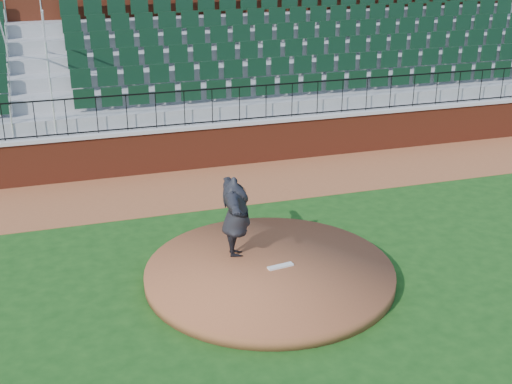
# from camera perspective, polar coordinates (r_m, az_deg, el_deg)

# --- Properties ---
(ground) EXTENTS (90.00, 90.00, 0.00)m
(ground) POSITION_cam_1_polar(r_m,az_deg,el_deg) (13.94, 1.85, -7.16)
(ground) COLOR #164012
(ground) RESTS_ON ground
(warning_track) EXTENTS (34.00, 3.20, 0.01)m
(warning_track) POSITION_cam_1_polar(r_m,az_deg,el_deg) (18.65, -3.57, 0.54)
(warning_track) COLOR brown
(warning_track) RESTS_ON ground
(field_wall) EXTENTS (34.00, 0.35, 1.20)m
(field_wall) POSITION_cam_1_polar(r_m,az_deg,el_deg) (19.92, -4.73, 3.72)
(field_wall) COLOR maroon
(field_wall) RESTS_ON ground
(wall_cap) EXTENTS (34.00, 0.45, 0.10)m
(wall_cap) POSITION_cam_1_polar(r_m,az_deg,el_deg) (19.73, -4.79, 5.52)
(wall_cap) COLOR #B7B7B7
(wall_cap) RESTS_ON field_wall
(wall_railing) EXTENTS (34.00, 0.05, 1.00)m
(wall_railing) POSITION_cam_1_polar(r_m,az_deg,el_deg) (19.58, -4.84, 7.06)
(wall_railing) COLOR black
(wall_railing) RESTS_ON wall_cap
(seating_stands) EXTENTS (34.00, 5.10, 4.60)m
(seating_stands) POSITION_cam_1_polar(r_m,az_deg,el_deg) (22.07, -6.47, 10.01)
(seating_stands) COLOR gray
(seating_stands) RESTS_ON ground
(concourse_wall) EXTENTS (34.00, 0.50, 5.50)m
(concourse_wall) POSITION_cam_1_polar(r_m,az_deg,el_deg) (24.70, -7.82, 12.26)
(concourse_wall) COLOR maroon
(concourse_wall) RESTS_ON ground
(pitchers_mound) EXTENTS (5.01, 5.01, 0.25)m
(pitchers_mound) POSITION_cam_1_polar(r_m,az_deg,el_deg) (13.83, 1.14, -6.83)
(pitchers_mound) COLOR brown
(pitchers_mound) RESTS_ON ground
(pitching_rubber) EXTENTS (0.56, 0.21, 0.04)m
(pitching_rubber) POSITION_cam_1_polar(r_m,az_deg,el_deg) (13.80, 2.06, -6.22)
(pitching_rubber) COLOR silver
(pitching_rubber) RESTS_ON pitchers_mound
(pitcher) EXTENTS (0.93, 2.20, 1.73)m
(pitcher) POSITION_cam_1_polar(r_m,az_deg,el_deg) (13.93, -1.68, -2.06)
(pitcher) COLOR black
(pitcher) RESTS_ON pitchers_mound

